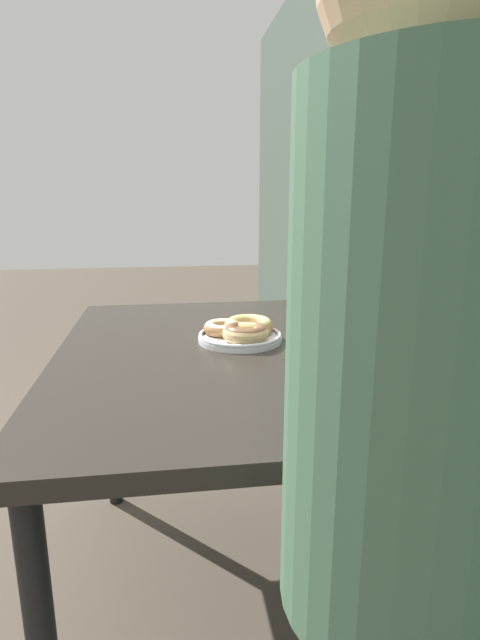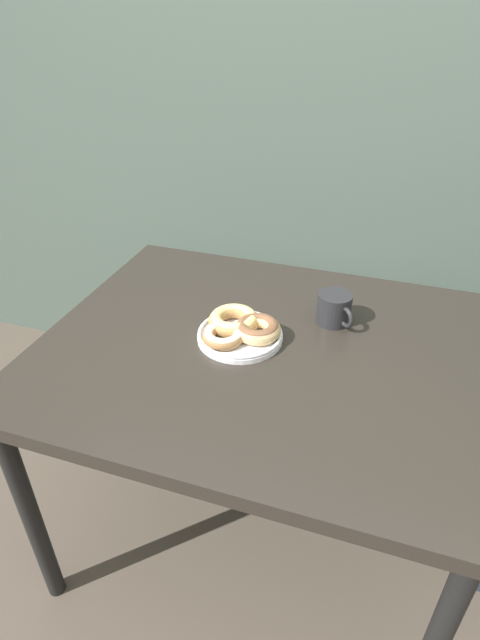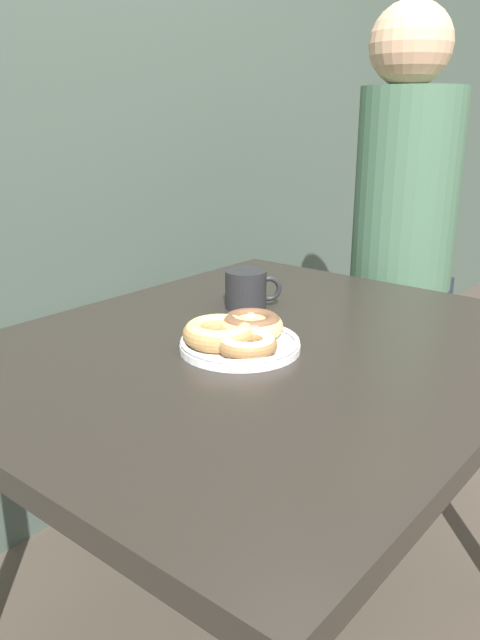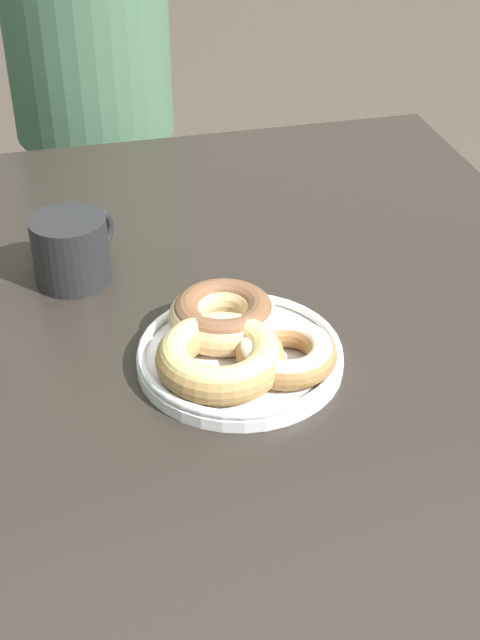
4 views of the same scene
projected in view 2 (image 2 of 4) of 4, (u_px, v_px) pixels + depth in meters
ground_plane at (224, 616)px, 1.48m from camera, size 14.00×14.00×0.00m
wall_back at (332, 82)px, 1.66m from camera, size 8.00×0.05×2.60m
dining_table at (261, 367)px, 1.36m from camera, size 1.16×0.95×0.77m
donut_plate at (240, 329)px, 1.33m from camera, size 0.24×0.24×0.06m
coffee_mug at (335, 308)px, 1.39m from camera, size 0.11×0.11×0.09m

